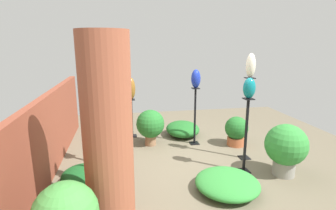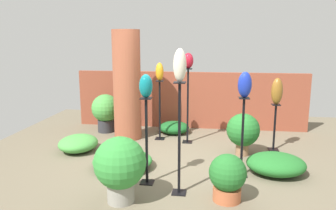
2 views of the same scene
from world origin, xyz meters
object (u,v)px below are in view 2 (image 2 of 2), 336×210
object	(u,v)px
art_vase_teal	(146,86)
art_vase_amber	(160,72)
potted_plant_front_left	(243,131)
potted_plant_mid_left	(120,166)
pedestal_cobalt	(242,140)
brick_pillar	(127,85)
pedestal_teal	(147,145)
art_vase_ivory	(180,65)
potted_plant_front_right	(106,111)
art_vase_ruby	(188,61)
art_vase_cobalt	(245,85)
pedestal_ruby	(188,109)
pedestal_bronze	(274,130)
pedestal_ivory	(179,143)
potted_plant_near_pillar	(228,176)
art_vase_bronze	(277,91)
pedestal_amber	(160,113)

from	to	relation	value
art_vase_teal	art_vase_amber	world-z (taller)	art_vase_amber
potted_plant_front_left	potted_plant_mid_left	bearing A→B (deg)	-130.26
pedestal_cobalt	brick_pillar	bearing A→B (deg)	142.90
pedestal_teal	art_vase_ivory	distance (m)	1.34
pedestal_cobalt	potted_plant_front_right	size ratio (longest dim) A/B	1.42
art_vase_ruby	art_vase_cobalt	xyz separation A→B (m)	(0.99, -1.61, -0.26)
pedestal_ruby	art_vase_ruby	distance (m)	1.00
pedestal_bronze	art_vase_cobalt	size ratio (longest dim) A/B	2.31
pedestal_teal	pedestal_ruby	bearing A→B (deg)	78.01
pedestal_ivory	potted_plant_front_right	bearing A→B (deg)	124.95
pedestal_ruby	potted_plant_front_right	distance (m)	2.07
pedestal_teal	art_vase_ivory	size ratio (longest dim) A/B	2.98
art_vase_amber	potted_plant_mid_left	bearing A→B (deg)	-91.22
pedestal_ruby	art_vase_amber	bearing A→B (deg)	165.71
brick_pillar	pedestal_cobalt	distance (m)	2.98
art_vase_cobalt	pedestal_bronze	bearing A→B (deg)	61.42
potted_plant_front_right	potted_plant_near_pillar	distance (m)	4.09
art_vase_ruby	potted_plant_front_left	distance (m)	1.78
art_vase_teal	art_vase_cobalt	distance (m)	1.52
art_vase_ivory	potted_plant_front_right	distance (m)	3.81
pedestal_teal	art_vase_ivory	bearing A→B (deg)	-27.51
pedestal_cobalt	art_vase_teal	xyz separation A→B (m)	(-1.44, -0.49, 0.91)
art_vase_teal	art_vase_amber	xyz separation A→B (m)	(-0.17, 2.26, -0.01)
pedestal_cobalt	art_vase_amber	distance (m)	2.55
brick_pillar	pedestal_teal	bearing A→B (deg)	-68.44
pedestal_bronze	art_vase_bronze	size ratio (longest dim) A/B	1.79
art_vase_ruby	potted_plant_near_pillar	bearing A→B (deg)	-73.46
pedestal_teal	potted_plant_near_pillar	distance (m)	1.28
pedestal_ruby	potted_plant_mid_left	bearing A→B (deg)	-104.03
art_vase_bronze	potted_plant_front_left	size ratio (longest dim) A/B	0.65
pedestal_ruby	pedestal_ivory	size ratio (longest dim) A/B	0.98
pedestal_ruby	pedestal_ivory	world-z (taller)	pedestal_ivory
potted_plant_front_left	art_vase_ruby	bearing A→B (deg)	150.19
art_vase_ivory	pedestal_ruby	bearing A→B (deg)	91.73
pedestal_ruby	art_vase_ruby	xyz separation A→B (m)	(0.00, 0.00, 1.00)
pedestal_teal	pedestal_cobalt	world-z (taller)	pedestal_teal
brick_pillar	art_vase_cobalt	xyz separation A→B (m)	(2.33, -1.76, 0.29)
pedestal_ivory	art_vase_bronze	xyz separation A→B (m)	(1.66, 2.11, 0.44)
pedestal_bronze	art_vase_teal	size ratio (longest dim) A/B	2.68
brick_pillar	pedestal_ivory	xyz separation A→B (m)	(1.41, -2.52, -0.44)
pedestal_bronze	pedestal_amber	xyz separation A→B (m)	(-2.35, 0.41, 0.18)
brick_pillar	art_vase_bronze	distance (m)	3.10
pedestal_cobalt	art_vase_teal	size ratio (longest dim) A/B	3.71
pedestal_amber	art_vase_cobalt	xyz separation A→B (m)	(1.61, -1.77, 0.88)
art_vase_teal	art_vase_amber	bearing A→B (deg)	94.37
pedestal_ruby	potted_plant_mid_left	world-z (taller)	pedestal_ruby
art_vase_ivory	art_vase_cobalt	world-z (taller)	art_vase_ivory
pedestal_teal	potted_plant_front_left	distance (m)	2.14
pedestal_ivory	art_vase_ivory	world-z (taller)	art_vase_ivory
pedestal_ivory	potted_plant_mid_left	bearing A→B (deg)	-154.95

